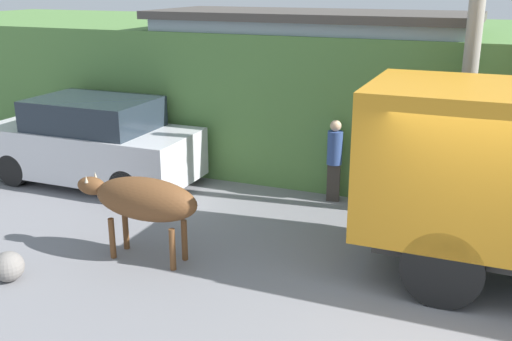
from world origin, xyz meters
name	(u,v)px	position (x,y,z in m)	size (l,w,h in m)	color
ground_plane	(476,314)	(0.00, 0.00, 0.00)	(60.00, 60.00, 0.00)	gray
hillside_embankment	(501,99)	(0.00, 6.97, 1.50)	(32.00, 6.86, 3.00)	#568442
building_backdrop	(310,94)	(-3.75, 4.84, 1.71)	(6.58, 2.70, 3.40)	#99ADB7
brown_cow	(143,200)	(-4.69, -0.21, 0.94)	(2.02, 0.64, 1.27)	brown
parked_suv	(92,143)	(-7.61, 2.45, 0.84)	(4.37, 1.85, 1.75)	silver
pedestrian_on_hill	(334,156)	(-2.75, 3.27, 0.87)	(0.33, 0.33, 1.56)	#38332D
utility_pole	(471,61)	(-0.53, 3.19, 2.75)	(0.90, 0.26, 5.29)	#9E998E
roadside_rock	(9,267)	(-6.06, -1.54, 0.21)	(0.43, 0.43, 0.43)	gray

